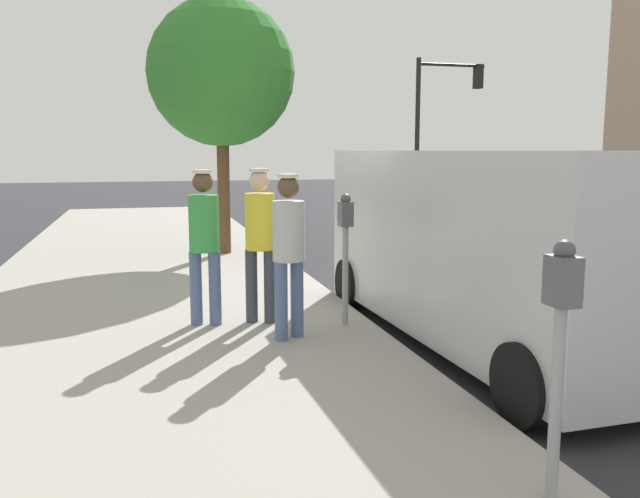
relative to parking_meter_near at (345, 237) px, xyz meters
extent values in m
plane|color=#2D2D33|center=(-1.35, -0.96, -1.18)|extent=(80.00, 80.00, 0.00)
cube|color=#9E998E|center=(2.15, -0.96, -1.11)|extent=(5.00, 32.00, 0.15)
cylinder|color=gray|center=(0.00, 0.00, -0.46)|extent=(0.07, 0.07, 1.15)
cube|color=#4C4C51|center=(0.00, 0.00, 0.26)|extent=(0.14, 0.18, 0.28)
sphere|color=#47474C|center=(0.00, 0.00, 0.43)|extent=(0.12, 0.12, 0.12)
cylinder|color=gray|center=(0.00, 4.02, -0.46)|extent=(0.07, 0.07, 1.15)
cube|color=#4C4C51|center=(0.00, 4.02, 0.26)|extent=(0.14, 0.18, 0.28)
sphere|color=#47474C|center=(0.00, 4.02, 0.43)|extent=(0.12, 0.12, 0.12)
cylinder|color=#383D47|center=(1.02, -0.41, -0.60)|extent=(0.14, 0.14, 0.87)
cylinder|color=#383D47|center=(0.82, -0.33, -0.60)|extent=(0.14, 0.14, 0.87)
cylinder|color=yellow|center=(0.92, -0.37, 0.16)|extent=(0.34, 0.34, 0.65)
sphere|color=beige|center=(0.92, -0.37, 0.63)|extent=(0.23, 0.23, 0.23)
cylinder|color=silver|center=(0.92, -0.37, 0.75)|extent=(0.22, 0.22, 0.04)
cylinder|color=#4C608C|center=(0.84, 0.43, -0.61)|extent=(0.14, 0.14, 0.85)
cylinder|color=#4C608C|center=(0.65, 0.33, -0.61)|extent=(0.14, 0.14, 0.85)
cylinder|color=#B7B7B7|center=(0.74, 0.38, 0.13)|extent=(0.34, 0.34, 0.63)
sphere|color=brown|center=(0.74, 0.38, 0.59)|extent=(0.23, 0.23, 0.23)
cylinder|color=silver|center=(0.74, 0.38, 0.71)|extent=(0.22, 0.22, 0.04)
cylinder|color=#4C608C|center=(1.66, -0.46, -0.60)|extent=(0.14, 0.14, 0.86)
cylinder|color=#4C608C|center=(1.45, -0.40, -0.60)|extent=(0.14, 0.14, 0.86)
cylinder|color=green|center=(1.55, -0.43, 0.15)|extent=(0.34, 0.34, 0.64)
sphere|color=brown|center=(1.55, -0.43, 0.62)|extent=(0.23, 0.23, 0.23)
cylinder|color=silver|center=(1.55, -0.43, 0.74)|extent=(0.22, 0.22, 0.04)
cube|color=#BCBCC1|center=(-1.50, 0.68, -0.01)|extent=(2.15, 5.26, 1.96)
cube|color=black|center=(-1.43, -1.77, 0.38)|extent=(1.84, 0.13, 0.88)
cylinder|color=black|center=(-0.49, -1.34, -0.84)|extent=(0.24, 0.69, 0.68)
cylinder|color=black|center=(-2.39, -1.40, -0.84)|extent=(0.24, 0.69, 0.68)
cylinder|color=black|center=(-0.61, 2.76, -0.84)|extent=(0.24, 0.69, 0.68)
cylinder|color=black|center=(-6.83, -13.81, 1.42)|extent=(0.16, 0.16, 5.20)
cylinder|color=black|center=(-8.03, -13.81, 3.82)|extent=(2.40, 0.10, 0.10)
cube|color=black|center=(-9.03, -13.81, 3.47)|extent=(0.24, 0.32, 0.80)
sphere|color=red|center=(-9.03, -13.98, 3.72)|extent=(0.17, 0.17, 0.17)
sphere|color=yellow|center=(-9.03, -13.98, 3.47)|extent=(0.17, 0.17, 0.17)
sphere|color=green|center=(-9.03, -13.98, 3.22)|extent=(0.17, 0.17, 0.17)
cylinder|color=brown|center=(0.67, -5.83, 0.22)|extent=(0.24, 0.24, 2.49)
sphere|color=#34812F|center=(0.67, -5.83, 2.44)|extent=(2.80, 2.80, 2.80)
camera|label=1|loc=(2.22, 7.10, 0.97)|focal=37.03mm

